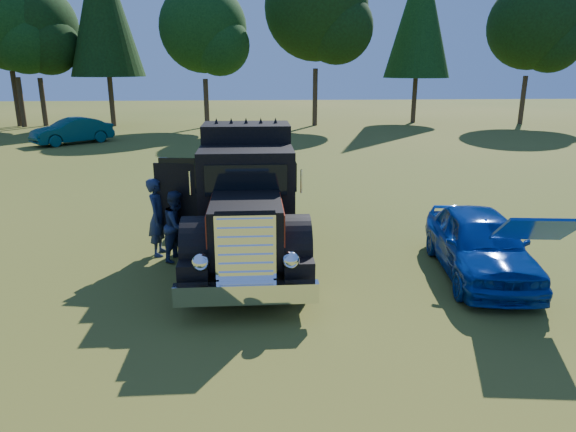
# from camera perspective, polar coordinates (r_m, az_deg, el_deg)

# --- Properties ---
(ground) EXTENTS (120.00, 120.00, 0.00)m
(ground) POSITION_cam_1_polar(r_m,az_deg,el_deg) (9.86, 0.12, -9.60)
(ground) COLOR #3B4F17
(ground) RESTS_ON ground
(treeline) EXTENTS (72.10, 24.04, 13.84)m
(treeline) POSITION_cam_1_polar(r_m,az_deg,el_deg) (37.02, -10.40, 21.14)
(treeline) COLOR #2D2116
(treeline) RESTS_ON ground
(diamond_t_truck) EXTENTS (3.37, 7.16, 3.00)m
(diamond_t_truck) POSITION_cam_1_polar(r_m,az_deg,el_deg) (11.86, -4.57, 1.46)
(diamond_t_truck) COLOR black
(diamond_t_truck) RESTS_ON ground
(hotrod_coupe) EXTENTS (2.13, 4.37, 1.89)m
(hotrod_coupe) POSITION_cam_1_polar(r_m,az_deg,el_deg) (11.60, 20.56, -2.85)
(hotrod_coupe) COLOR #081ABA
(hotrod_coupe) RESTS_ON ground
(spectator_near) EXTENTS (0.50, 0.71, 1.85)m
(spectator_near) POSITION_cam_1_polar(r_m,az_deg,el_deg) (12.35, -14.25, -0.11)
(spectator_near) COLOR #21274D
(spectator_near) RESTS_ON ground
(spectator_far) EXTENTS (0.87, 0.96, 1.63)m
(spectator_far) POSITION_cam_1_polar(r_m,az_deg,el_deg) (11.97, -12.18, -1.05)
(spectator_far) COLOR #1A1D3D
(spectator_far) RESTS_ON ground
(distant_teal_car) EXTENTS (4.35, 4.04, 1.45)m
(distant_teal_car) POSITION_cam_1_polar(r_m,az_deg,el_deg) (32.30, -22.86, 8.70)
(distant_teal_car) COLOR #092E37
(distant_teal_car) RESTS_ON ground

